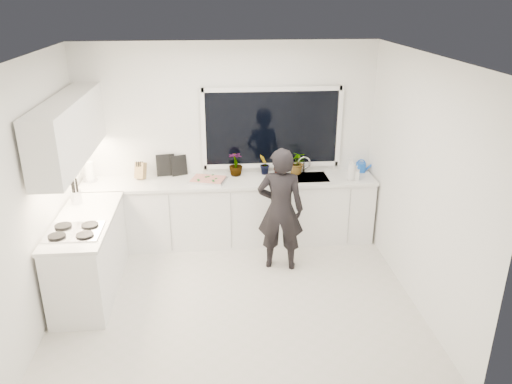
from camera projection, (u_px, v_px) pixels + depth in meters
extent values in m
cube|color=beige|center=(236.00, 299.00, 5.72)|extent=(4.00, 3.50, 0.02)
cube|color=white|center=(228.00, 142.00, 6.84)|extent=(4.00, 0.02, 2.70)
cube|color=white|center=(36.00, 196.00, 5.05)|extent=(0.02, 3.50, 2.70)
cube|color=white|center=(420.00, 183.00, 5.38)|extent=(0.02, 3.50, 2.70)
cube|color=white|center=(232.00, 56.00, 4.71)|extent=(4.00, 3.50, 0.02)
cube|color=black|center=(272.00, 128.00, 6.79)|extent=(1.80, 0.02, 1.00)
cube|color=white|center=(230.00, 212.00, 6.90)|extent=(3.92, 0.58, 0.88)
cube|color=white|center=(89.00, 256.00, 5.74)|extent=(0.58, 1.60, 0.88)
cube|color=silver|center=(229.00, 181.00, 6.72)|extent=(3.94, 0.62, 0.04)
cube|color=silver|center=(84.00, 220.00, 5.57)|extent=(0.62, 1.60, 0.04)
cube|color=white|center=(69.00, 130.00, 5.53)|extent=(0.34, 2.10, 0.70)
cube|color=silver|center=(306.00, 181.00, 6.82)|extent=(0.58, 0.42, 0.14)
cylinder|color=silver|center=(304.00, 165.00, 6.95)|extent=(0.03, 0.03, 0.22)
cube|color=black|center=(74.00, 231.00, 5.23)|extent=(0.56, 0.48, 0.03)
imported|color=black|center=(280.00, 210.00, 6.12)|extent=(0.64, 0.48, 1.58)
cube|color=#B3B2B7|center=(208.00, 180.00, 6.66)|extent=(0.54, 0.46, 0.03)
cube|color=red|center=(208.00, 179.00, 6.65)|extent=(0.49, 0.41, 0.01)
cylinder|color=blue|center=(361.00, 167.00, 6.99)|extent=(0.18, 0.18, 0.13)
cylinder|color=white|center=(90.00, 172.00, 6.61)|extent=(0.11, 0.11, 0.26)
cube|color=olive|center=(141.00, 171.00, 6.71)|extent=(0.16, 0.14, 0.22)
cylinder|color=silver|center=(76.00, 197.00, 5.94)|extent=(0.16, 0.16, 0.16)
cube|color=black|center=(179.00, 165.00, 6.83)|extent=(0.21, 0.10, 0.28)
cube|color=black|center=(166.00, 165.00, 6.81)|extent=(0.25, 0.05, 0.30)
imported|color=#26662D|center=(236.00, 164.00, 6.81)|extent=(0.19, 0.19, 0.33)
imported|color=#26662D|center=(265.00, 164.00, 6.85)|extent=(0.17, 0.19, 0.29)
imported|color=#26662D|center=(277.00, 163.00, 6.86)|extent=(0.19, 0.20, 0.31)
imported|color=#26662D|center=(297.00, 162.00, 6.88)|extent=(0.38, 0.36, 0.33)
imported|color=#D8BF66|center=(352.00, 169.00, 6.65)|extent=(0.14, 0.14, 0.32)
imported|color=#D8BF66|center=(356.00, 173.00, 6.68)|extent=(0.11, 0.11, 0.20)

